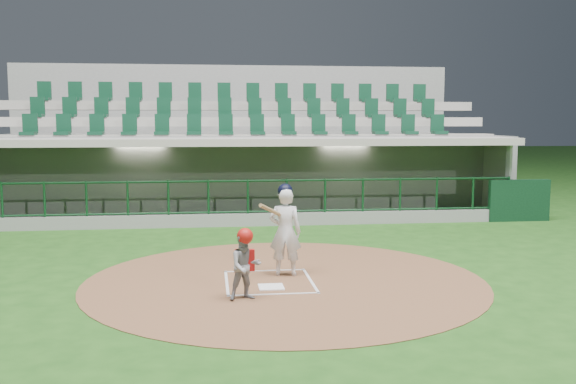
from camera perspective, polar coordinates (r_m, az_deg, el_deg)
ground at (r=11.84m, az=-1.84°, el=-7.69°), size 120.00×120.00×0.00m
dirt_circle at (r=11.68m, az=-0.27°, el=-7.85°), size 7.20×7.20×0.01m
home_plate at (r=11.16m, az=-1.51°, el=-8.44°), size 0.43×0.43×0.02m
batter_box_chalk at (r=11.55m, az=-1.70°, el=-7.96°), size 1.55×1.80×0.01m
dugout_structure at (r=19.39m, az=-3.51°, el=0.68°), size 16.40×3.70×3.00m
seating_deck at (r=22.42m, az=-4.35°, el=2.59°), size 17.00×6.72×5.15m
batter at (r=11.86m, az=-0.26°, el=-3.34°), size 0.87×0.90×1.71m
catcher at (r=10.34m, az=-3.82°, el=-6.41°), size 0.61×0.52×1.16m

